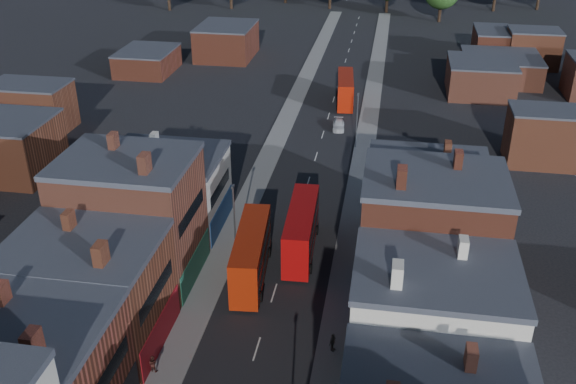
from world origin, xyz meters
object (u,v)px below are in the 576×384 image
(bus_1, at_px, (301,230))
(ped_1, at_px, (153,363))
(car_3, at_px, (338,125))
(bus_0, at_px, (251,254))
(car_2, at_px, (256,240))
(ped_3, at_px, (333,342))
(bus_2, at_px, (345,89))

(bus_1, relative_size, ped_1, 7.80)
(car_3, bearing_deg, bus_1, -96.23)
(bus_0, relative_size, ped_1, 7.87)
(bus_1, xyz_separation_m, car_2, (-4.92, 0.47, -2.10))
(car_2, distance_m, ped_1, 20.54)
(bus_0, relative_size, car_2, 2.58)
(bus_1, relative_size, ped_3, 6.88)
(bus_2, distance_m, car_2, 46.48)
(ped_1, bearing_deg, car_2, -95.29)
(bus_0, bearing_deg, ped_1, -114.58)
(bus_0, height_order, bus_1, bus_0)
(bus_1, xyz_separation_m, ped_3, (4.87, -14.78, -1.77))
(bus_2, xyz_separation_m, ped_3, (4.30, -61.36, -1.60))
(car_3, bearing_deg, bus_2, 84.82)
(bus_1, bearing_deg, bus_0, -130.06)
(bus_0, xyz_separation_m, car_2, (-0.76, 5.85, -2.11))
(car_2, distance_m, ped_3, 18.13)
(bus_1, height_order, car_3, bus_1)
(car_3, distance_m, ped_1, 55.65)
(ped_1, bearing_deg, bus_2, -91.66)
(ped_3, bearing_deg, car_3, 28.25)
(car_2, bearing_deg, bus_0, -89.59)
(bus_1, xyz_separation_m, ped_1, (-9.20, -19.62, -1.87))
(car_2, distance_m, car_3, 35.13)
(car_2, bearing_deg, car_3, 73.96)
(bus_1, height_order, car_2, bus_1)
(bus_1, bearing_deg, car_2, 172.22)
(bus_1, distance_m, ped_3, 15.66)
(ped_1, bearing_deg, car_3, -93.40)
(bus_2, relative_size, car_2, 2.43)
(car_3, relative_size, ped_1, 2.83)
(ped_1, distance_m, ped_3, 14.88)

